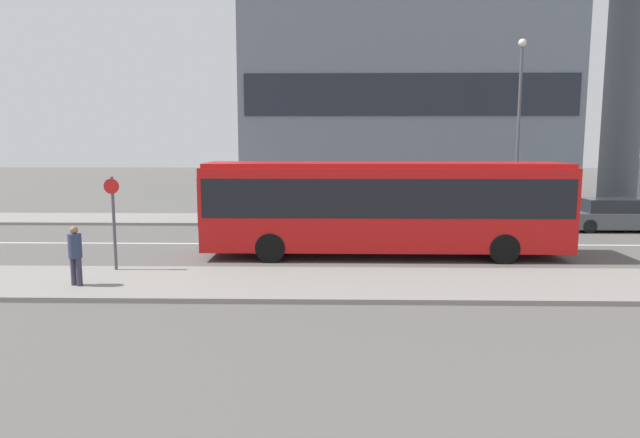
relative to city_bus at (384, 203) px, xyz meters
The scene contains 10 objects.
ground_plane 5.38m from the city_bus, 154.53° to the left, with size 120.00×120.00×0.00m, color #595654.
sidewalk_near 6.37m from the city_bus, 138.27° to the right, with size 44.00×3.50×0.13m.
sidewalk_far 9.74m from the city_bus, 118.46° to the left, with size 44.00×3.50×0.13m.
lane_centerline 5.38m from the city_bus, 154.53° to the left, with size 41.80×0.16×0.01m.
apartment_block_left_tower 17.45m from the city_bus, 80.55° to the left, with size 18.37×5.51×22.81m.
city_bus is the anchor object (origin of this frame).
parked_car_0 11.86m from the city_bus, 28.78° to the left, with size 4.12×1.69×1.40m.
pedestrian_near_stop 9.63m from the city_bus, 151.15° to the right, with size 0.34×0.34×1.57m.
bus_stop_sign 8.54m from the city_bus, 160.89° to the right, with size 0.44×0.12×2.72m.
street_lamp 10.52m from the city_bus, 47.78° to the left, with size 0.36×0.36×8.25m.
Camera 1 is at (2.85, -21.19, 3.90)m, focal length 32.00 mm.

